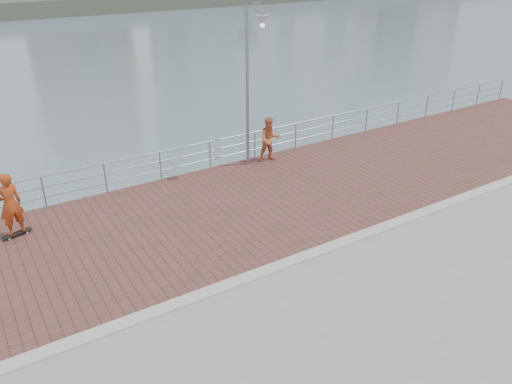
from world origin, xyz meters
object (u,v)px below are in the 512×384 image
bystander (270,140)px  street_lamp (254,56)px  skateboarder (10,204)px  guardrail (186,157)px

bystander → street_lamp: bearing=-148.0°
street_lamp → bystander: 3.54m
skateboarder → bystander: 9.69m
guardrail → bystander: bystander is taller
street_lamp → skateboarder: street_lamp is taller
bystander → skateboarder: bearing=-160.7°
guardrail → bystander: size_ratio=21.54×
street_lamp → skateboarder: size_ratio=3.11×
guardrail → street_lamp: 4.48m
guardrail → bystander: 3.45m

